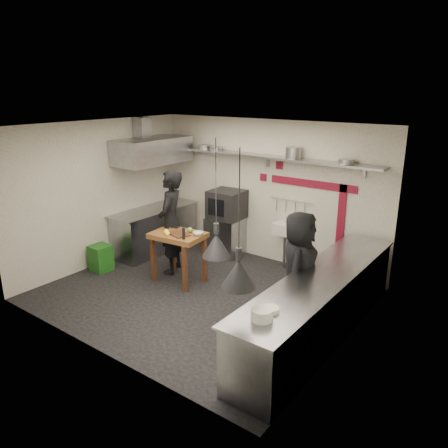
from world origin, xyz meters
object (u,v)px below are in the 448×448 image
Objects in this scene: prep_table at (179,257)px; oven_stand at (226,236)px; chef_right at (299,268)px; combi_oven at (227,204)px; green_bin at (101,258)px; chef_left at (171,222)px.

oven_stand is at bearing 88.77° from prep_table.
prep_table is (0.14, -1.61, 0.06)m from oven_stand.
prep_table is 2.40m from chef_right.
combi_oven reaches higher than green_bin.
chef_left is (-0.41, 0.26, 0.52)m from prep_table.
green_bin is 1.63m from prep_table.
prep_table is at bearing 73.50° from chef_right.
green_bin is 0.54× the size of prep_table.
oven_stand is 0.87× the size of prep_table.
chef_left reaches higher than oven_stand.
chef_left is at bearing 35.15° from green_bin.
chef_left is (-0.32, -1.32, -0.11)m from combi_oven.
green_bin is 3.98m from chef_right.
combi_oven is at bearing 55.53° from green_bin.
chef_right is (2.51, -1.60, 0.45)m from oven_stand.
oven_stand is 1.21× the size of combi_oven.
prep_table reaches higher than oven_stand.
oven_stand is 0.41× the size of chef_left.
chef_right is (2.45, -1.57, -0.24)m from combi_oven.
oven_stand is 1.61m from prep_table.
combi_oven is (0.05, -0.03, 0.69)m from oven_stand.
chef_left is at bearing 141.22° from prep_table.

